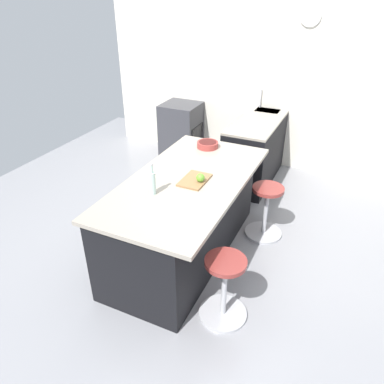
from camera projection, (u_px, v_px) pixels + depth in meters
name	position (u px, v px, depth m)	size (l,w,h in m)	color
ground_plane	(199.00, 255.00, 4.08)	(7.16, 7.16, 0.00)	gray
interior_partition_left	(274.00, 70.00, 5.48)	(0.15, 5.51, 2.97)	silver
sink_cabinet	(262.00, 142.00, 5.71)	(2.11, 0.60, 1.21)	black
oven_range	(181.00, 130.00, 6.24)	(0.60, 0.61, 0.90)	#38383D
kitchen_island	(184.00, 216.00, 3.92)	(2.16, 1.10, 0.92)	black
stool_by_window	(265.00, 213.00, 4.27)	(0.44, 0.44, 0.64)	#B7B7BC
stool_middle	(224.00, 290.00, 3.20)	(0.44, 0.44, 0.64)	#B7B7BC
cutting_board	(195.00, 180.00, 3.63)	(0.36, 0.24, 0.02)	olive
apple_green	(200.00, 178.00, 3.56)	(0.09, 0.09, 0.09)	#609E2D
water_bottle	(152.00, 182.00, 3.36)	(0.06, 0.06, 0.31)	silver
fruit_bowl	(208.00, 144.00, 4.35)	(0.25, 0.25, 0.07)	#993833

